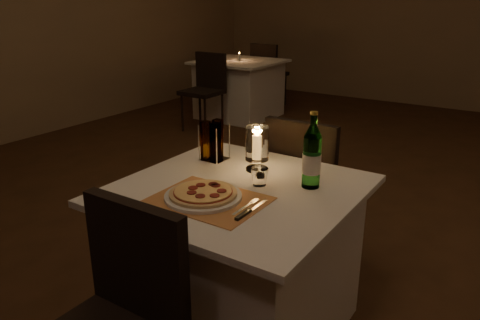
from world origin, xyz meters
The scene contains 17 objects.
floor centered at (0.00, 0.00, -0.01)m, with size 8.00×10.00×0.02m, color #442715.
main_table centered at (-0.22, -0.57, 0.37)m, with size 1.00×1.00×0.74m.
chair_near centered at (-0.22, -1.29, 0.55)m, with size 0.42×0.42×0.90m.
chair_far centered at (-0.22, 0.14, 0.55)m, with size 0.42×0.42×0.90m.
placemat centered at (-0.24, -0.75, 0.74)m, with size 0.45×0.34×0.00m, color #C57E44.
plate centered at (-0.27, -0.75, 0.75)m, with size 0.32×0.32×0.01m, color white.
pizza centered at (-0.27, -0.75, 0.77)m, with size 0.28×0.28×0.02m.
fork centered at (-0.07, -0.72, 0.75)m, with size 0.02×0.18×0.00m.
knife centered at (-0.04, -0.78, 0.75)m, with size 0.02×0.22×0.01m.
tumbler centered at (-0.15, -0.50, 0.78)m, with size 0.08×0.08×0.08m, color white, non-canonical shape.
water_bottle centered at (0.05, -0.39, 0.88)m, with size 0.08×0.08×0.34m.
hurricane_candle centered at (-0.26, -0.35, 0.87)m, with size 0.11×0.11×0.21m.
cruet_caddy centered at (-0.51, -0.35, 0.84)m, with size 0.12×0.12×0.21m.
neighbor_table_left centered at (-2.53, 2.95, 0.37)m, with size 1.00×1.00×0.74m.
neighbor_chair_la centered at (-2.53, 2.24, 0.55)m, with size 0.42×0.42×0.90m.
neighbor_chair_lb centered at (-2.53, 3.67, 0.55)m, with size 0.42×0.42×0.90m.
neighbor_candle_left centered at (-2.53, 2.95, 0.79)m, with size 0.03×0.03×0.11m.
Camera 1 is at (0.83, -2.15, 1.53)m, focal length 35.00 mm.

